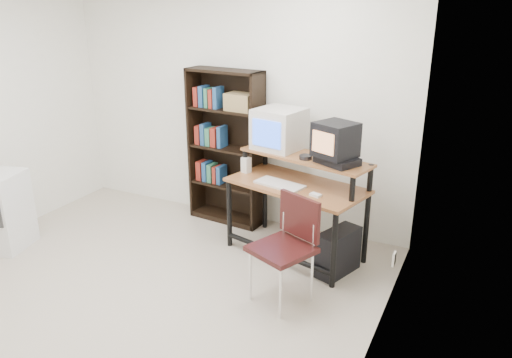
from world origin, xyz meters
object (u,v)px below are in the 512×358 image
at_px(bookshelf, 227,145).
at_px(pc_tower, 338,252).
at_px(computer_desk, 298,187).
at_px(mini_fridge, 0,211).
at_px(crt_monitor, 279,129).
at_px(school_chair, 288,238).
at_px(crt_tv, 335,140).

bearing_deg(bookshelf, pc_tower, -17.58).
xyz_separation_m(computer_desk, mini_fridge, (-2.71, -1.16, -0.31)).
bearing_deg(pc_tower, bookshelf, 176.67).
bearing_deg(crt_monitor, bookshelf, 175.40).
bearing_deg(bookshelf, crt_monitor, -10.43).
bearing_deg(mini_fridge, crt_monitor, 15.21).
relative_size(school_chair, mini_fridge, 1.13).
bearing_deg(computer_desk, school_chair, -59.72).
bearing_deg(crt_tv, pc_tower, -29.75).
bearing_deg(crt_tv, school_chair, -75.17).
height_order(school_chair, mini_fridge, school_chair).
distance_m(crt_monitor, mini_fridge, 2.90).
distance_m(crt_tv, pc_tower, 1.02).
distance_m(computer_desk, crt_monitor, 0.61).
xyz_separation_m(crt_monitor, bookshelf, (-0.70, 0.20, -0.30)).
height_order(crt_monitor, crt_tv, crt_monitor).
relative_size(crt_monitor, bookshelf, 0.30).
height_order(computer_desk, mini_fridge, computer_desk).
bearing_deg(crt_tv, bookshelf, -174.02).
xyz_separation_m(crt_monitor, school_chair, (0.52, -1.00, -0.63)).
distance_m(crt_monitor, school_chair, 1.29).
bearing_deg(school_chair, mini_fridge, -149.41).
xyz_separation_m(computer_desk, school_chair, (0.22, -0.77, -0.15)).
bearing_deg(computer_desk, pc_tower, -7.44).
relative_size(crt_tv, school_chair, 0.48).
relative_size(computer_desk, mini_fridge, 1.81).
bearing_deg(crt_tv, crt_monitor, -176.42).
height_order(crt_monitor, pc_tower, crt_monitor).
xyz_separation_m(bookshelf, mini_fridge, (-1.71, -1.59, -0.48)).
distance_m(pc_tower, mini_fridge, 3.35).
xyz_separation_m(pc_tower, bookshelf, (-1.49, 0.62, 0.66)).
bearing_deg(crt_monitor, computer_desk, -27.12).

